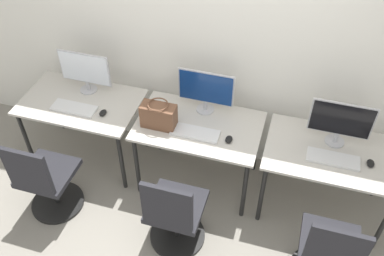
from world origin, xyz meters
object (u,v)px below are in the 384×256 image
Objects in this scene: keyboard_center at (195,133)px; mouse_right at (371,163)px; monitor_left at (85,70)px; keyboard_left at (74,108)px; office_chair_center at (174,216)px; office_chair_left at (46,182)px; monitor_right at (341,122)px; mouse_left at (103,113)px; monitor_center at (206,90)px; keyboard_right at (333,159)px; mouse_center at (229,139)px; office_chair_right at (327,255)px; handbag at (159,116)px.

keyboard_center is 4.62× the size of mouse_right.
keyboard_left is (0.00, -0.29, -0.22)m from monitor_left.
office_chair_center is at bearing -154.59° from mouse_right.
monitor_right is at bearing 20.03° from office_chair_left.
keyboard_center is 0.72m from office_chair_center.
keyboard_center is (0.86, -0.00, -0.01)m from mouse_left.
monitor_center is at bearing 38.46° from office_chair_left.
monitor_center is at bearing 90.00° from keyboard_center.
keyboard_right is at bearing 29.62° from office_chair_center.
office_chair_left is 1.63m from mouse_center.
monitor_left is 1.48m from mouse_center.
monitor_left is 1.00× the size of monitor_right.
mouse_right reaches higher than keyboard_left.
monitor_center is 1.20m from keyboard_right.
mouse_center is at bearing 65.14° from office_chair_center.
monitor_left is 0.36m from keyboard_left.
office_chair_left is at bearing -164.79° from keyboard_right.
monitor_left is at bearing 173.50° from keyboard_right.
monitor_center is at bearing 16.21° from keyboard_left.
office_chair_left is 1.00× the size of office_chair_center.
office_chair_center is (1.15, -0.91, -0.58)m from monitor_left.
office_chair_right is at bearing -14.65° from keyboard_left.
office_chair_right is (0.07, -0.65, -0.37)m from keyboard_right.
keyboard_center is (1.14, -0.29, -0.22)m from monitor_left.
mouse_left is 1.13m from office_chair_center.
office_chair_right reaches higher than keyboard_right.
mouse_right is at bearing 1.30° from mouse_left.
monitor_left is 1.00× the size of monitor_center.
office_chair_right is at bearing -22.21° from handbag.
handbag is (-0.34, 0.63, 0.47)m from office_chair_center.
keyboard_right is at bearing -14.73° from monitor_center.
monitor_left is 2.59m from mouse_right.
mouse_center is at bearing -178.13° from keyboard_right.
keyboard_left is 0.84× the size of monitor_right.
mouse_left reaches higher than keyboard_left.
monitor_left is 0.87m from handbag.
monitor_left reaches higher than office_chair_right.
keyboard_center is 1.19m from monitor_right.
office_chair_center is (1.15, -0.61, -0.37)m from keyboard_left.
mouse_center is (1.16, -0.01, 0.00)m from mouse_left.
handbag is at bearing 0.47° from mouse_left.
office_chair_right is at bearing -85.09° from monitor_right.
office_chair_left is 2.16× the size of keyboard_right.
office_chair_left reaches higher than mouse_center.
mouse_right is (2.29, 0.05, 0.00)m from mouse_left.
monitor_left is 5.53× the size of mouse_left.
office_chair_center is 1.00× the size of office_chair_right.
monitor_center reaches higher than mouse_center.
office_chair_right reaches higher than mouse_left.
monitor_left reaches higher than keyboard_center.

